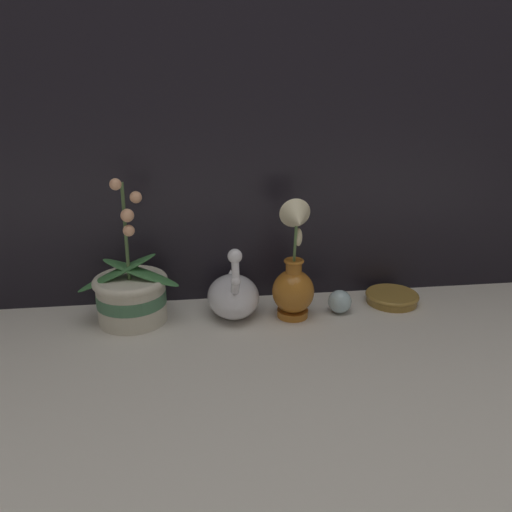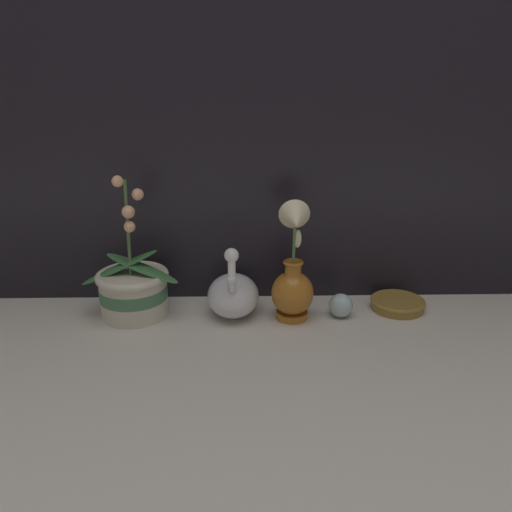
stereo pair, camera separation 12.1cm
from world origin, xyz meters
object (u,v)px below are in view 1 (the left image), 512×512
orchid_potted_plant (131,294)px  swan_figurine (233,294)px  amber_dish (392,297)px  blue_vase (294,278)px  glass_sphere (340,302)px

orchid_potted_plant → swan_figurine: orchid_potted_plant is taller
amber_dish → orchid_potted_plant: bearing=-178.4°
blue_vase → amber_dish: size_ratio=2.17×
orchid_potted_plant → glass_sphere: orchid_potted_plant is taller
glass_sphere → amber_dish: size_ratio=0.43×
blue_vase → amber_dish: (0.28, 0.05, -0.09)m
swan_figurine → amber_dish: size_ratio=1.45×
swan_figurine → orchid_potted_plant: bearing=-178.7°
swan_figurine → blue_vase: 0.16m
orchid_potted_plant → amber_dish: size_ratio=2.55×
swan_figurine → amber_dish: swan_figurine is taller
glass_sphere → orchid_potted_plant: bearing=177.6°
glass_sphere → amber_dish: (0.15, 0.04, -0.01)m
glass_sphere → amber_dish: bearing=14.5°
orchid_potted_plant → amber_dish: 0.67m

